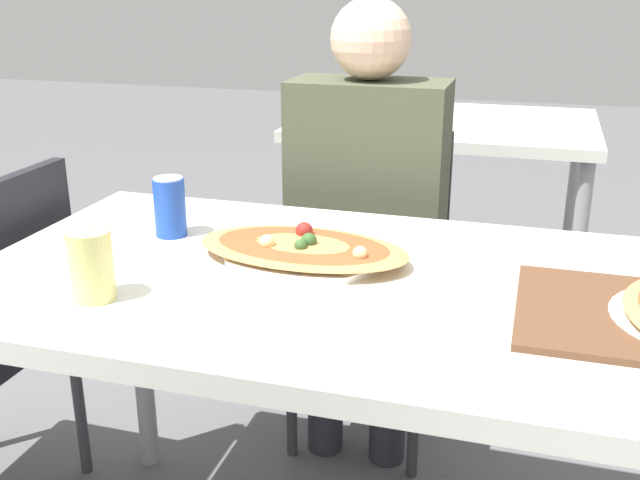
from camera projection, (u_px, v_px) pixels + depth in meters
name	position (u px, v px, depth m)	size (l,w,h in m)	color
dining_table	(342.00, 314.00, 1.38)	(1.38, 0.78, 0.76)	silver
chair_far_seated	(373.00, 264.00, 2.12)	(0.40, 0.40, 0.87)	black
person_seated	(366.00, 201.00, 1.94)	(0.40, 0.24, 1.23)	#2D2D38
pizza_main	(303.00, 250.00, 1.44)	(0.43, 0.30, 0.06)	white
soda_can	(170.00, 207.00, 1.56)	(0.07, 0.07, 0.12)	#1E47B2
drink_glass	(91.00, 265.00, 1.25)	(0.08, 0.08, 0.12)	#E0DB7F
background_table	(436.00, 134.00, 2.86)	(1.10, 0.80, 0.88)	silver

